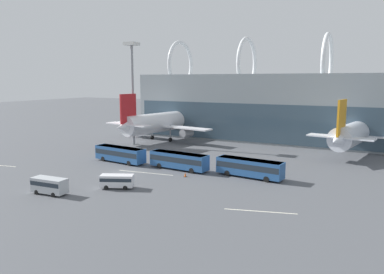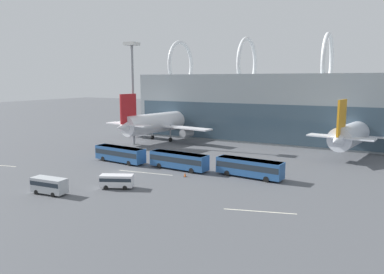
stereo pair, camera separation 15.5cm
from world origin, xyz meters
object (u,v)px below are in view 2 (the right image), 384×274
at_px(shuttle_bus_2, 249,167).
at_px(airliner_at_gate_far, 360,131).
at_px(floodlight_mast, 132,75).
at_px(traffic_cone_0, 185,175).
at_px(service_van_foreground, 117,180).
at_px(shuttle_bus_0, 120,153).
at_px(service_van_crossing, 49,185).
at_px(shuttle_bus_1, 179,160).
at_px(airliner_at_gate_near, 164,122).

bearing_deg(shuttle_bus_2, airliner_at_gate_far, 73.24).
height_order(floodlight_mast, traffic_cone_0, floodlight_mast).
bearing_deg(service_van_foreground, shuttle_bus_0, 102.63).
distance_m(service_van_crossing, traffic_cone_0, 22.38).
xyz_separation_m(shuttle_bus_0, service_van_crossing, (4.58, -22.12, -0.44)).
bearing_deg(floodlight_mast, service_van_foreground, -56.87).
height_order(shuttle_bus_1, service_van_crossing, shuttle_bus_1).
xyz_separation_m(airliner_at_gate_far, service_van_crossing, (-37.74, -58.67, -3.35)).
height_order(service_van_foreground, service_van_crossing, service_van_crossing).
distance_m(shuttle_bus_0, floodlight_mast, 26.92).
xyz_separation_m(floodlight_mast, traffic_cone_0, (28.02, -22.59, -17.68)).
distance_m(service_van_crossing, floodlight_mast, 46.63).
distance_m(shuttle_bus_1, shuttle_bus_2, 13.79).
distance_m(shuttle_bus_2, floodlight_mast, 45.00).
distance_m(shuttle_bus_2, service_van_crossing, 32.62).
distance_m(shuttle_bus_0, shuttle_bus_1, 13.77).
relative_size(airliner_at_gate_far, traffic_cone_0, 55.90).
relative_size(airliner_at_gate_near, service_van_crossing, 6.12).
bearing_deg(service_van_crossing, airliner_at_gate_far, 52.83).
height_order(shuttle_bus_1, traffic_cone_0, shuttle_bus_1).
height_order(airliner_at_gate_far, floodlight_mast, floodlight_mast).
distance_m(airliner_at_gate_near, traffic_cone_0, 41.43).
height_order(shuttle_bus_2, service_van_crossing, shuttle_bus_2).
bearing_deg(service_van_crossing, airliner_at_gate_near, 99.10).
relative_size(airliner_at_gate_near, shuttle_bus_2, 2.89).
relative_size(airliner_at_gate_far, shuttle_bus_1, 3.75).
distance_m(service_van_foreground, service_van_crossing, 9.90).
bearing_deg(shuttle_bus_1, airliner_at_gate_far, 56.45).
xyz_separation_m(shuttle_bus_1, service_van_foreground, (-2.30, -15.34, -0.60)).
relative_size(airliner_at_gate_far, shuttle_bus_0, 3.73).
height_order(airliner_at_gate_near, shuttle_bus_2, airliner_at_gate_near).
bearing_deg(traffic_cone_0, shuttle_bus_1, 131.50).
height_order(shuttle_bus_2, floodlight_mast, floodlight_mast).
bearing_deg(service_van_crossing, shuttle_bus_1, 63.33).
distance_m(shuttle_bus_0, service_van_crossing, 22.59).
bearing_deg(service_van_crossing, service_van_foreground, 41.48).
height_order(service_van_foreground, traffic_cone_0, service_van_foreground).
height_order(service_van_crossing, traffic_cone_0, service_van_crossing).
xyz_separation_m(service_van_crossing, traffic_cone_0, (12.89, 18.27, -1.04)).
distance_m(shuttle_bus_1, traffic_cone_0, 5.78).
bearing_deg(floodlight_mast, airliner_at_gate_far, 18.62).
bearing_deg(floodlight_mast, service_van_crossing, -69.68).
bearing_deg(airliner_at_gate_near, traffic_cone_0, -132.95).
xyz_separation_m(service_van_foreground, service_van_crossing, (-6.89, -7.11, 0.17)).
relative_size(service_van_crossing, traffic_cone_0, 7.06).
bearing_deg(airliner_at_gate_near, floodlight_mast, 173.33).
bearing_deg(shuttle_bus_1, service_van_crossing, -107.55).
bearing_deg(airliner_at_gate_far, shuttle_bus_2, 166.25).
xyz_separation_m(shuttle_bus_2, service_van_crossing, (-22.95, -23.17, -0.44)).
bearing_deg(floodlight_mast, shuttle_bus_1, -37.12).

